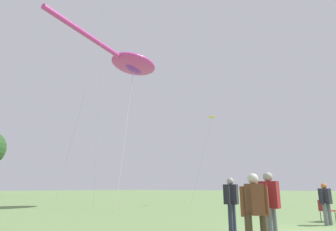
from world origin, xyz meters
TOP-DOWN VIEW (x-y plane):
  - big_show_kite at (5.52, 13.75)m, footprint 11.38×4.48m
  - person_dark_jacket at (2.41, 0.39)m, footprint 0.52×0.44m
  - person_photographer at (-4.33, 0.75)m, footprint 0.48×0.47m
  - person_child_front at (-1.37, 2.55)m, footprint 0.60×0.45m
  - person_grey_haired_man at (-2.92, 0.87)m, footprint 0.63×0.44m
  - folding_chair at (3.67, 0.59)m, footprint 0.61×0.61m
  - small_kite_bird_shape at (11.23, 9.57)m, footprint 1.73×3.53m

SIDE VIEW (x-z plane):
  - folding_chair at x=3.67m, z-range 0.08..0.94m
  - person_dark_jacket at x=2.41m, z-range 0.12..1.65m
  - person_photographer at x=-4.33m, z-range 0.13..1.78m
  - person_child_front at x=-1.37m, z-range 0.13..1.81m
  - person_grey_haired_man at x=-2.92m, z-range 0.14..1.87m
  - small_kite_bird_shape at x=11.23m, z-range 3.40..10.78m
  - big_show_kite at x=5.52m, z-range 5.41..17.27m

